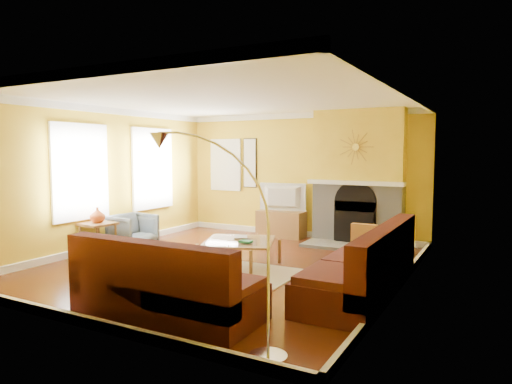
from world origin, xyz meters
The scene contains 27 objects.
floor centered at (0.00, 0.00, -0.01)m, with size 5.50×6.00×0.02m, color #602B14.
ceiling centered at (0.00, 0.00, 2.71)m, with size 5.50×6.00×0.02m, color white.
wall_back centered at (0.00, 3.01, 1.35)m, with size 5.50×0.02×2.70m, color gold.
wall_front centered at (0.00, -3.01, 1.35)m, with size 5.50×0.02×2.70m, color gold.
wall_left centered at (-2.76, 0.00, 1.35)m, with size 0.02×6.00×2.70m, color gold.
wall_right centered at (2.76, 0.00, 1.35)m, with size 0.02×6.00×2.70m, color gold.
baseboard centered at (0.00, 0.00, 0.06)m, with size 5.50×6.00×0.12m, color white, non-canonical shape.
crown_molding centered at (0.00, 0.00, 2.64)m, with size 5.50×6.00×0.12m, color white, non-canonical shape.
window_left_near centered at (-2.72, 1.30, 1.50)m, with size 0.06×1.22×1.72m, color white.
window_left_far centered at (-2.72, -0.60, 1.50)m, with size 0.06×1.22×1.72m, color white.
window_back centered at (-1.90, 2.96, 1.55)m, with size 0.82×0.06×1.22m, color white.
wall_art centered at (-1.25, 2.97, 1.60)m, with size 0.34×0.04×1.14m, color white.
fireplace centered at (1.35, 2.80, 1.35)m, with size 1.80×0.40×2.70m, color gray, non-canonical shape.
mantel centered at (1.35, 2.56, 1.25)m, with size 1.92×0.22×0.08m, color white.
hearth centered at (1.35, 2.25, 0.03)m, with size 1.80×0.70×0.06m, color gray.
sunburst centered at (1.35, 2.57, 1.95)m, with size 0.70×0.04×0.70m, color olive, non-canonical shape.
rug centered at (0.07, -0.58, 0.01)m, with size 2.40×1.80×0.02m, color beige.
sectional_sofa centered at (1.13, -0.84, 0.45)m, with size 3.24×3.73×0.90m, color #471916, non-canonical shape.
coffee_table centered at (0.18, 0.06, 0.21)m, with size 1.08×1.08×0.43m, color white, non-canonical shape.
media_console centered at (-0.32, 2.71, 0.29)m, with size 1.04×0.47×0.57m, color olive.
tv centered at (-0.32, 2.71, 0.87)m, with size 1.05×0.14×0.60m, color black.
subwoofer centered at (0.03, 2.74, 0.15)m, with size 0.29×0.29×0.29m, color white.
armchair centered at (-2.27, 0.21, 0.34)m, with size 0.72×0.74×0.67m, color slate.
side_table centered at (-2.44, -0.48, 0.29)m, with size 0.54×0.54×0.59m, color olive, non-canonical shape.
vase centered at (-2.44, -0.48, 0.73)m, with size 0.27×0.27×0.28m, color #D8591E.
book centered at (0.02, 0.17, 0.44)m, with size 0.22×0.29×0.03m, color white.
arc_lamp centered at (1.59, -2.75, 1.02)m, with size 1.30×0.36×2.03m, color silver, non-canonical shape.
Camera 1 is at (3.91, -6.23, 1.85)m, focal length 32.00 mm.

